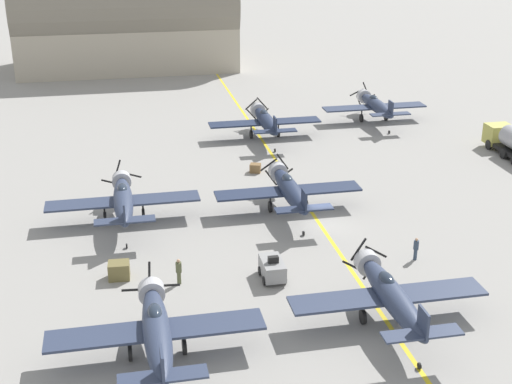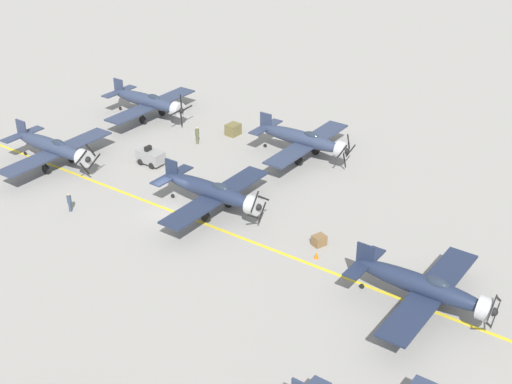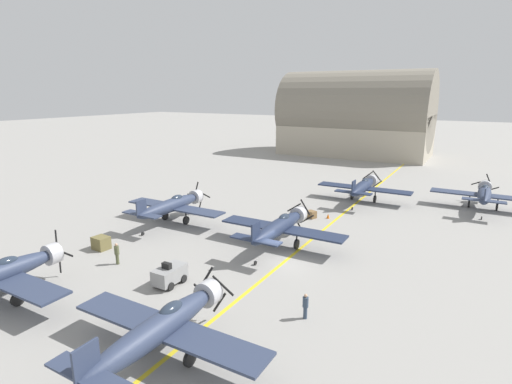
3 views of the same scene
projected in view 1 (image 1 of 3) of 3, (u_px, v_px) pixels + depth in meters
The scene contains 15 objects.
ground_plane at pixel (322, 228), 55.50m from camera, with size 400.00×400.00×0.00m, color gray.
taxiway_stripe at pixel (322, 228), 55.50m from camera, with size 0.30×160.00×0.01m, color yellow.
airplane_far_center at pixel (266, 121), 75.84m from camera, with size 12.00×9.98×3.65m.
airplane_near_center at pixel (391, 294), 42.08m from camera, with size 12.00×9.98×3.65m.
airplane_near_left at pixel (156, 329), 38.65m from camera, with size 12.00×9.98×3.80m.
airplane_mid_center at pixel (289, 189), 57.61m from camera, with size 12.00×9.98×3.65m.
airplane_far_right at pixel (376, 105), 81.61m from camera, with size 12.00×9.98×3.66m.
airplane_mid_left at pixel (123, 199), 55.61m from camera, with size 12.00×9.98×3.73m.
tow_tractor at pixel (272, 268), 47.67m from camera, with size 1.57×2.60×1.79m.
ground_crew_walking at pixel (179, 270), 46.96m from camera, with size 0.40×0.40×1.83m.
ground_crew_inspecting at pixel (416, 248), 50.21m from camera, with size 0.37×0.37×1.69m.
supply_crate_by_tanker at pixel (119, 270), 47.82m from camera, with size 1.41×1.17×1.17m, color brown.
supply_crate_mid_lane at pixel (255, 168), 66.83m from camera, with size 0.99×0.82×0.82m, color brown.
traffic_cone at pixel (271, 165), 67.93m from camera, with size 0.36×0.36×0.55m, color orange.
hangar at pixel (126, 13), 107.17m from camera, with size 32.13×17.30×18.66m.
Camera 1 is at (-15.11, -48.34, 23.44)m, focal length 50.00 mm.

